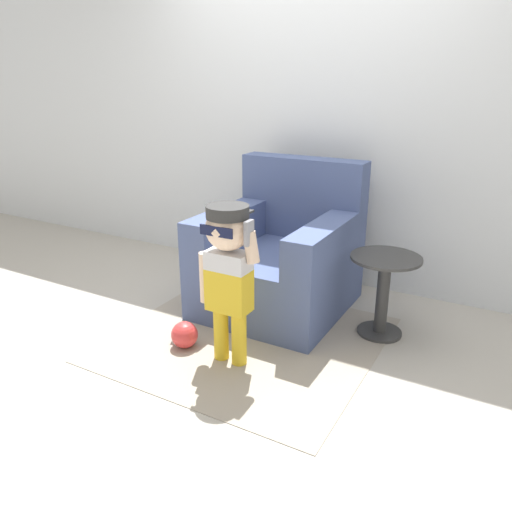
{
  "coord_description": "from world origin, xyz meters",
  "views": [
    {
      "loc": [
        1.54,
        -2.75,
        1.55
      ],
      "look_at": [
        0.14,
        -0.25,
        0.52
      ],
      "focal_mm": 35.0,
      "sensor_mm": 36.0,
      "label": 1
    }
  ],
  "objects_px": {
    "toy_ball": "(185,335)",
    "side_table": "(383,288)",
    "armchair": "(281,259)",
    "person_child": "(228,261)"
  },
  "relations": [
    {
      "from": "side_table",
      "to": "person_child",
      "type": "bearing_deg",
      "value": -131.69
    },
    {
      "from": "side_table",
      "to": "toy_ball",
      "type": "xyz_separation_m",
      "value": [
        -0.98,
        -0.74,
        -0.23
      ]
    },
    {
      "from": "toy_ball",
      "to": "side_table",
      "type": "bearing_deg",
      "value": 37.09
    },
    {
      "from": "person_child",
      "to": "side_table",
      "type": "xyz_separation_m",
      "value": [
        0.66,
        0.74,
        -0.3
      ]
    },
    {
      "from": "person_child",
      "to": "armchair",
      "type": "bearing_deg",
      "value": 96.12
    },
    {
      "from": "person_child",
      "to": "toy_ball",
      "type": "bearing_deg",
      "value": -179.73
    },
    {
      "from": "armchair",
      "to": "toy_ball",
      "type": "relative_size",
      "value": 6.17
    },
    {
      "from": "armchair",
      "to": "toy_ball",
      "type": "height_order",
      "value": "armchair"
    },
    {
      "from": "armchair",
      "to": "person_child",
      "type": "bearing_deg",
      "value": -83.88
    },
    {
      "from": "person_child",
      "to": "toy_ball",
      "type": "height_order",
      "value": "person_child"
    }
  ]
}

